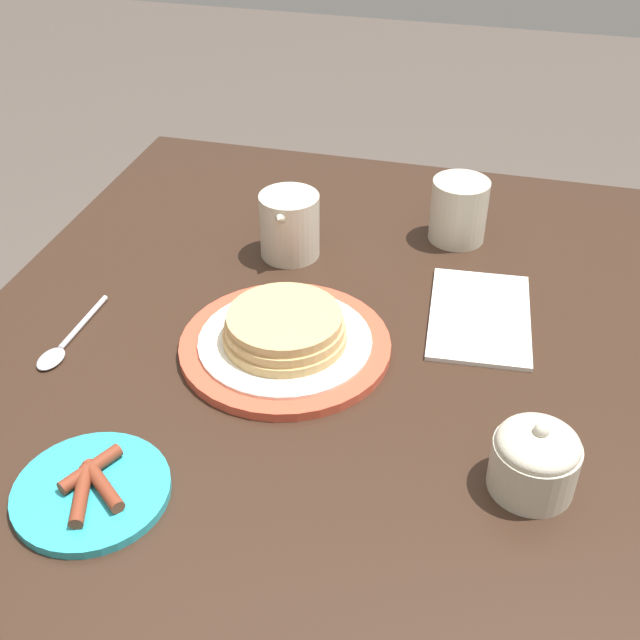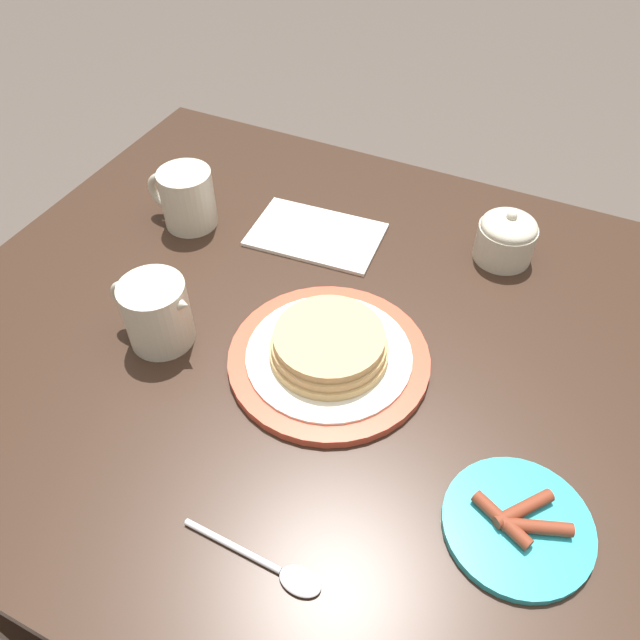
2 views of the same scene
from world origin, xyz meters
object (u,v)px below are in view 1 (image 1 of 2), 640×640
object	(u,v)px
pancake_plate	(285,337)
creamer_pitcher	(289,224)
coffee_mug	(459,209)
sugar_bowl	(535,459)
side_plate_bacon	(92,490)
spoon	(63,345)
napkin	(480,316)

from	to	relation	value
pancake_plate	creamer_pitcher	world-z (taller)	creamer_pitcher
coffee_mug	creamer_pitcher	xyz separation A→B (m)	(-0.11, 0.22, 0.00)
sugar_bowl	creamer_pitcher	bearing A→B (deg)	44.37
pancake_plate	side_plate_bacon	distance (m)	0.29
creamer_pitcher	spoon	xyz separation A→B (m)	(-0.28, 0.21, -0.05)
pancake_plate	coffee_mug	size ratio (longest dim) A/B	2.24
sugar_bowl	spoon	xyz separation A→B (m)	(0.08, 0.56, -0.03)
pancake_plate	spoon	xyz separation A→B (m)	(-0.06, 0.26, -0.02)
pancake_plate	napkin	size ratio (longest dim) A/B	1.24
creamer_pitcher	spoon	world-z (taller)	creamer_pitcher
side_plate_bacon	creamer_pitcher	bearing A→B (deg)	-7.31
side_plate_bacon	napkin	bearing A→B (deg)	-40.90
pancake_plate	sugar_bowl	bearing A→B (deg)	-116.39
side_plate_bacon	sugar_bowl	distance (m)	0.43
pancake_plate	creamer_pitcher	size ratio (longest dim) A/B	2.02
pancake_plate	napkin	world-z (taller)	pancake_plate
side_plate_bacon	sugar_bowl	bearing A→B (deg)	-73.82
pancake_plate	coffee_mug	xyz separation A→B (m)	(0.32, -0.17, 0.03)
creamer_pitcher	spoon	bearing A→B (deg)	143.41
side_plate_bacon	coffee_mug	size ratio (longest dim) A/B	1.35
side_plate_bacon	spoon	world-z (taller)	side_plate_bacon
pancake_plate	coffee_mug	distance (m)	0.36
side_plate_bacon	creamer_pitcher	xyz separation A→B (m)	(0.48, -0.06, 0.04)
pancake_plate	side_plate_bacon	xyz separation A→B (m)	(-0.27, 0.12, -0.01)
sugar_bowl	coffee_mug	bearing A→B (deg)	15.35
sugar_bowl	napkin	bearing A→B (deg)	15.42
creamer_pitcher	sugar_bowl	size ratio (longest dim) A/B	1.48
coffee_mug	side_plate_bacon	bearing A→B (deg)	154.07
creamer_pitcher	coffee_mug	bearing A→B (deg)	-64.42
side_plate_bacon	napkin	size ratio (longest dim) A/B	0.75
coffee_mug	spoon	distance (m)	0.58
coffee_mug	creamer_pitcher	distance (m)	0.25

